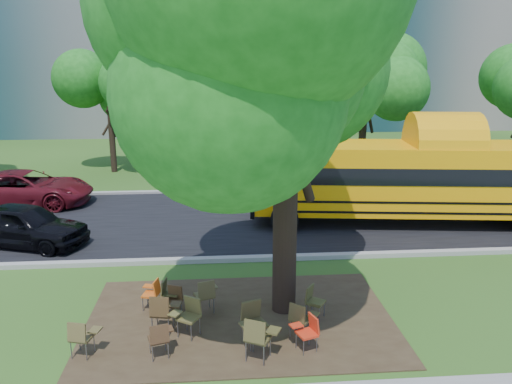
{
  "coord_description": "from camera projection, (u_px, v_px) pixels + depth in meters",
  "views": [
    {
      "loc": [
        0.53,
        -10.89,
        5.8
      ],
      "look_at": [
        1.7,
        3.66,
        1.96
      ],
      "focal_mm": 35.0,
      "sensor_mm": 36.0,
      "label": 1
    }
  ],
  "objects": [
    {
      "name": "chair_7",
      "position": [
        301.0,
        317.0,
        10.64
      ],
      "size": [
        0.71,
        0.56,
        0.83
      ],
      "rotation": [
        0.0,
        0.0,
        -0.67
      ],
      "color": "#4A4020",
      "rests_on": "ground"
    },
    {
      "name": "main_tree",
      "position": [
        288.0,
        46.0,
        10.44
      ],
      "size": [
        7.2,
        7.2,
        9.72
      ],
      "color": "black",
      "rests_on": "ground"
    },
    {
      "name": "bg_car_red",
      "position": [
        26.0,
        189.0,
        20.43
      ],
      "size": [
        5.38,
        2.68,
        1.46
      ],
      "primitive_type": "imported",
      "rotation": [
        0.0,
        0.0,
        1.52
      ],
      "color": "#540E16",
      "rests_on": "ground"
    },
    {
      "name": "chair_0",
      "position": [
        81.0,
        335.0,
        9.92
      ],
      "size": [
        0.63,
        0.49,
        0.83
      ],
      "rotation": [
        0.0,
        0.0,
        -0.25
      ],
      "color": "brown",
      "rests_on": "ground"
    },
    {
      "name": "chair_3",
      "position": [
        189.0,
        313.0,
        10.74
      ],
      "size": [
        0.74,
        0.58,
        0.87
      ],
      "rotation": [
        0.0,
        0.0,
        2.6
      ],
      "color": "brown",
      "rests_on": "ground"
    },
    {
      "name": "chair_1",
      "position": [
        163.0,
        310.0,
        10.79
      ],
      "size": [
        0.69,
        0.55,
        0.93
      ],
      "rotation": [
        0.0,
        0.0,
        -0.19
      ],
      "color": "#443018",
      "rests_on": "ground"
    },
    {
      "name": "ground",
      "position": [
        198.0,
        311.0,
        11.94
      ],
      "size": [
        160.0,
        160.0,
        0.0
      ],
      "primitive_type": "plane",
      "color": "#2A4C17",
      "rests_on": "ground"
    },
    {
      "name": "chair_12",
      "position": [
        313.0,
        299.0,
        11.47
      ],
      "size": [
        0.53,
        0.68,
        0.79
      ],
      "rotation": [
        0.0,
        0.0,
        4.11
      ],
      "color": "#49461F",
      "rests_on": "ground"
    },
    {
      "name": "chair_10",
      "position": [
        168.0,
        292.0,
        11.86
      ],
      "size": [
        0.45,
        0.57,
        0.77
      ],
      "rotation": [
        0.0,
        0.0,
        -1.79
      ],
      "color": "#44401D",
      "rests_on": "ground"
    },
    {
      "name": "bg_tree_2",
      "position": [
        109.0,
        92.0,
        25.9
      ],
      "size": [
        4.8,
        4.8,
        6.62
      ],
      "color": "black",
      "rests_on": "ground"
    },
    {
      "name": "dirt_patch",
      "position": [
        240.0,
        319.0,
        11.53
      ],
      "size": [
        7.0,
        4.5,
        0.03
      ],
      "primitive_type": "cube",
      "color": "#382819",
      "rests_on": "ground"
    },
    {
      "name": "chair_9",
      "position": [
        172.0,
        298.0,
        11.54
      ],
      "size": [
        0.61,
        0.48,
        0.77
      ],
      "rotation": [
        0.0,
        0.0,
        2.77
      ],
      "color": "#49331A",
      "rests_on": "ground"
    },
    {
      "name": "bg_tree_3",
      "position": [
        366.0,
        77.0,
        24.77
      ],
      "size": [
        5.6,
        5.6,
        7.84
      ],
      "color": "black",
      "rests_on": "ground"
    },
    {
      "name": "chair_4",
      "position": [
        259.0,
        335.0,
        9.77
      ],
      "size": [
        0.79,
        0.62,
        0.96
      ],
      "rotation": [
        0.0,
        0.0,
        -0.46
      ],
      "color": "#494220",
      "rests_on": "ground"
    },
    {
      "name": "asphalt_road",
      "position": [
        204.0,
        220.0,
        18.68
      ],
      "size": [
        80.0,
        8.0,
        0.04
      ],
      "primitive_type": "cube",
      "color": "black",
      "rests_on": "ground"
    },
    {
      "name": "chair_6",
      "position": [
        308.0,
        329.0,
        10.19
      ],
      "size": [
        0.6,
        0.54,
        0.79
      ],
      "rotation": [
        0.0,
        0.0,
        1.92
      ],
      "color": "red",
      "rests_on": "ground"
    },
    {
      "name": "black_car",
      "position": [
        24.0,
        225.0,
        16.0
      ],
      "size": [
        4.41,
        2.87,
        1.4
      ],
      "primitive_type": "imported",
      "rotation": [
        0.0,
        0.0,
        1.25
      ],
      "color": "black",
      "rests_on": "ground"
    },
    {
      "name": "chair_2",
      "position": [
        160.0,
        336.0,
        9.91
      ],
      "size": [
        0.54,
        0.59,
        0.8
      ],
      "rotation": [
        0.0,
        0.0,
        0.28
      ],
      "color": "#422B17",
      "rests_on": "ground"
    },
    {
      "name": "chair_5",
      "position": [
        253.0,
        319.0,
        10.37
      ],
      "size": [
        0.66,
        0.75,
        0.96
      ],
      "rotation": [
        0.0,
        0.0,
        3.52
      ],
      "color": "#483F1F",
      "rests_on": "ground"
    },
    {
      "name": "school_bus",
      "position": [
        436.0,
        179.0,
        17.95
      ],
      "size": [
        12.21,
        3.99,
        2.94
      ],
      "rotation": [
        0.0,
        0.0,
        -0.12
      ],
      "color": "#F5A007",
      "rests_on": "ground"
    },
    {
      "name": "kerb_near",
      "position": [
        201.0,
        260.0,
        14.81
      ],
      "size": [
        80.0,
        0.25,
        0.14
      ],
      "primitive_type": "cube",
      "color": "gray",
      "rests_on": "ground"
    },
    {
      "name": "chair_8",
      "position": [
        153.0,
        291.0,
        11.9
      ],
      "size": [
        0.46,
        0.58,
        0.78
      ],
      "rotation": [
        0.0,
        0.0,
        1.33
      ],
      "color": "#C75415",
      "rests_on": "ground"
    },
    {
      "name": "chair_11",
      "position": [
        206.0,
        293.0,
        11.68
      ],
      "size": [
        0.6,
        0.66,
        0.88
      ],
      "rotation": [
        0.0,
        0.0,
        0.34
      ],
      "color": "brown",
      "rests_on": "ground"
    },
    {
      "name": "kerb_far",
      "position": [
        206.0,
        191.0,
        22.62
      ],
      "size": [
        80.0,
        0.25,
        0.14
      ],
      "primitive_type": "cube",
      "color": "gray",
      "rests_on": "ground"
    }
  ]
}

